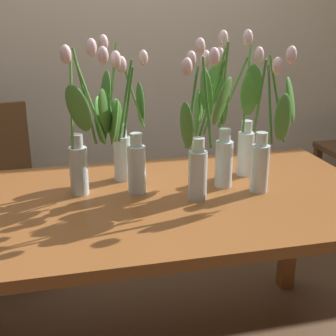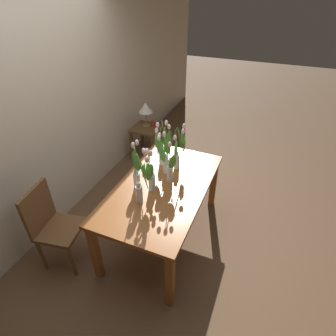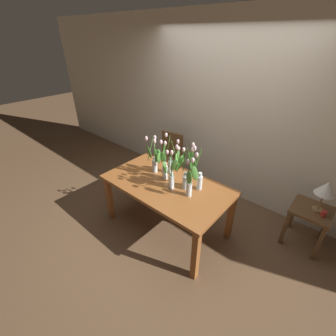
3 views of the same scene
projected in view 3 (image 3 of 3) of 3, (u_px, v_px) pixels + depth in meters
ground_plane at (167, 226)px, 3.26m from camera, size 18.00×18.00×0.00m
room_wall_rear at (225, 112)px, 3.46m from camera, size 9.00×0.10×2.70m
dining_table at (167, 189)px, 2.93m from camera, size 1.60×0.90×0.74m
tulip_vase_0 at (198, 175)px, 2.69m from camera, size 0.18×0.17×0.59m
tulip_vase_1 at (171, 176)px, 2.70m from camera, size 0.22×0.14×0.54m
tulip_vase_2 at (171, 161)px, 3.01m from camera, size 0.21×0.19×0.57m
tulip_vase_3 at (164, 166)px, 2.92m from camera, size 0.14×0.16×0.52m
tulip_vase_4 at (154, 159)px, 2.99m from camera, size 0.19×0.17×0.57m
tulip_vase_5 at (184, 170)px, 2.69m from camera, size 0.19×0.22×0.58m
tulip_vase_6 at (190, 181)px, 2.56m from camera, size 0.19×0.21×0.54m
dining_chair at (169, 156)px, 3.98m from camera, size 0.46×0.46×0.93m
side_table at (309, 216)px, 2.81m from camera, size 0.44×0.44×0.55m
table_lamp at (326, 189)px, 2.58m from camera, size 0.22×0.22×0.40m
pillar_candle at (324, 214)px, 2.63m from camera, size 0.06×0.06×0.07m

